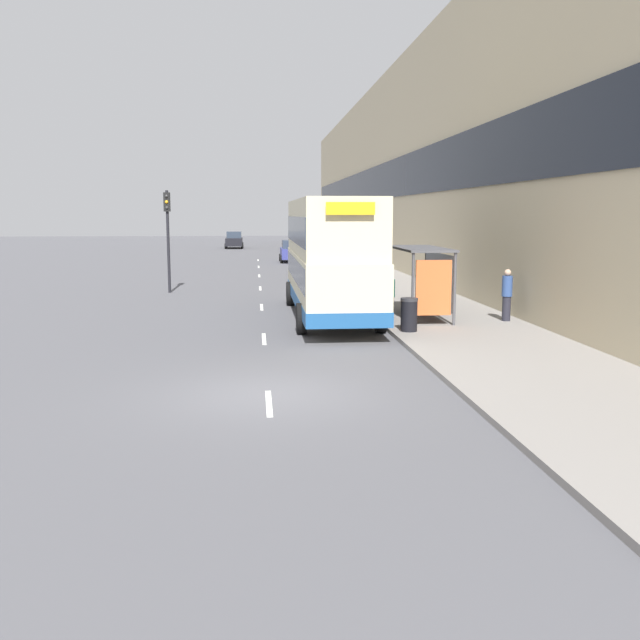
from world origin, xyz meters
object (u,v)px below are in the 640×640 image
car_0 (292,251)px  traffic_light_far_kerb (168,224)px  litter_bin (409,315)px  pedestrian_1 (442,285)px  double_decker_bus_near (330,256)px  pedestrian_at_shelter (390,296)px  pedestrian_3 (449,282)px  car_1 (234,240)px  pedestrian_4 (507,295)px  pedestrian_2 (448,290)px  bus_shelter (427,269)px

car_0 → traffic_light_far_kerb: 22.84m
litter_bin → pedestrian_1: bearing=65.2°
double_decker_bus_near → pedestrian_at_shelter: bearing=-31.8°
car_0 → pedestrian_3: (5.27, -27.07, 0.09)m
pedestrian_at_shelter → traffic_light_far_kerb: traffic_light_far_kerb is taller
pedestrian_1 → litter_bin: (-2.42, -5.24, -0.41)m
car_1 → pedestrian_4: 57.42m
pedestrian_4 → double_decker_bus_near: bearing=160.0°
pedestrian_at_shelter → pedestrian_3: pedestrian_at_shelter is taller
pedestrian_2 → traffic_light_far_kerb: (-11.16, 9.62, 2.27)m
car_0 → pedestrian_2: 31.46m
double_decker_bus_near → pedestrian_4: 6.39m
car_1 → pedestrian_3: car_1 is taller
pedestrian_3 → traffic_light_far_kerb: bearing=156.0°
double_decker_bus_near → pedestrian_1: size_ratio=6.09×
car_0 → pedestrian_3: car_0 is taller
car_1 → traffic_light_far_kerb: (-1.86, -45.07, 2.39)m
litter_bin → bus_shelter: bearing=65.9°
car_0 → pedestrian_1: size_ratio=2.16×
bus_shelter → double_decker_bus_near: 3.56m
bus_shelter → pedestrian_1: bus_shelter is taller
pedestrian_4 → traffic_light_far_kerb: 17.20m
double_decker_bus_near → litter_bin: 4.81m
double_decker_bus_near → traffic_light_far_kerb: (-6.88, 9.15, 1.01)m
bus_shelter → car_1: size_ratio=0.94×
pedestrian_2 → pedestrian_4: 2.33m
bus_shelter → pedestrian_at_shelter: 1.59m
pedestrian_3 → litter_bin: bearing=-113.8°
pedestrian_3 → pedestrian_1: bearing=-111.8°
car_0 → car_1: (-5.22, 23.49, 0.04)m
car_0 → litter_bin: car_0 is taller
pedestrian_at_shelter → pedestrian_4: 3.99m
car_0 → pedestrian_at_shelter: bearing=-86.8°
double_decker_bus_near → pedestrian_2: size_ratio=6.41×
bus_shelter → car_0: bearing=95.5°
traffic_light_far_kerb → pedestrian_2: bearing=-40.8°
double_decker_bus_near → car_1: size_ratio=2.49×
pedestrian_2 → pedestrian_3: (1.19, 4.13, -0.08)m
car_1 → pedestrian_1: (9.51, -53.01, 0.17)m
pedestrian_4 → traffic_light_far_kerb: (-12.77, 11.30, 2.25)m
pedestrian_at_shelter → bus_shelter: bearing=-2.1°
car_0 → traffic_light_far_kerb: size_ratio=0.81×
bus_shelter → car_1: bearing=98.5°
car_0 → double_decker_bus_near: bearing=-90.4°
traffic_light_far_kerb → bus_shelter: bearing=-45.8°
pedestrian_3 → pedestrian_4: pedestrian_4 is taller
car_0 → pedestrian_3: size_ratio=2.49×
double_decker_bus_near → car_0: 30.77m
double_decker_bus_near → car_0: size_ratio=2.82×
pedestrian_3 → pedestrian_4: 5.83m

